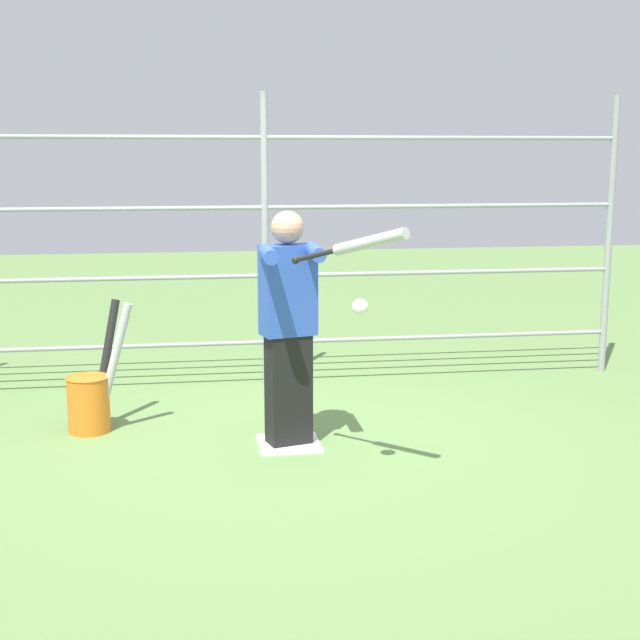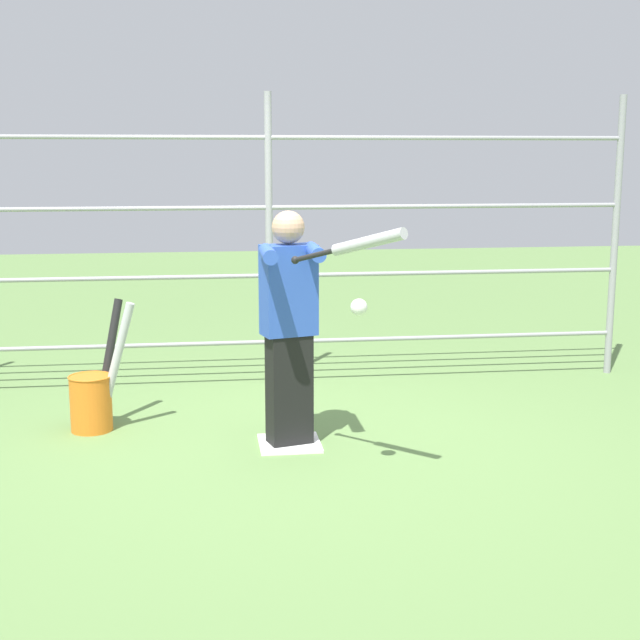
% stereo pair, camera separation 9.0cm
% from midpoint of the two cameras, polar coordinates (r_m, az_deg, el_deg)
% --- Properties ---
extents(ground_plane, '(24.00, 24.00, 0.00)m').
position_cam_midpoint_polar(ground_plane, '(5.91, -1.52, -7.99)').
color(ground_plane, '#608447').
extents(home_plate, '(0.40, 0.40, 0.02)m').
position_cam_midpoint_polar(home_plate, '(5.91, -1.52, -7.90)').
color(home_plate, white).
rests_on(home_plate, ground).
extents(fence_backstop, '(5.97, 0.06, 2.37)m').
position_cam_midpoint_polar(fence_backstop, '(7.23, -2.92, 5.02)').
color(fence_backstop, '#939399').
rests_on(fence_backstop, ground).
extents(batter, '(0.38, 0.59, 1.53)m').
position_cam_midpoint_polar(batter, '(5.69, -1.54, -0.10)').
color(batter, black).
rests_on(batter, ground).
extents(baseball_bat_swinging, '(0.56, 0.69, 0.26)m').
position_cam_midpoint_polar(baseball_bat_swinging, '(4.88, 3.02, 4.85)').
color(baseball_bat_swinging, black).
extents(softball_in_flight, '(0.10, 0.10, 0.10)m').
position_cam_midpoint_polar(softball_in_flight, '(5.01, 3.02, 0.83)').
color(softball_in_flight, white).
extents(bat_bucket, '(0.48, 0.47, 0.90)m').
position_cam_midpoint_polar(bat_bucket, '(6.34, -13.85, -4.75)').
color(bat_bucket, orange).
rests_on(bat_bucket, ground).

